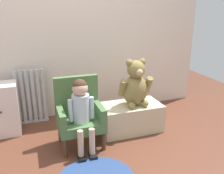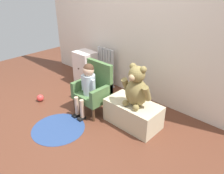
% 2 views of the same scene
% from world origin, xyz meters
% --- Properties ---
extents(ground_plane, '(6.00, 6.00, 0.00)m').
position_xyz_m(ground_plane, '(0.00, 0.00, 0.00)').
color(ground_plane, brown).
extents(back_wall, '(3.80, 0.05, 2.40)m').
position_xyz_m(back_wall, '(0.00, 1.30, 1.20)').
color(back_wall, beige).
rests_on(back_wall, ground_plane).
extents(radiator, '(0.37, 0.05, 0.67)m').
position_xyz_m(radiator, '(-0.41, 1.18, 0.33)').
color(radiator, '#B3B4B6').
rests_on(radiator, ground_plane).
extents(small_dresser, '(0.35, 0.32, 0.58)m').
position_xyz_m(small_dresser, '(-0.73, 0.99, 0.29)').
color(small_dresser, silver).
rests_on(small_dresser, ground_plane).
extents(child_armchair, '(0.45, 0.38, 0.70)m').
position_xyz_m(child_armchair, '(0.04, 0.50, 0.34)').
color(child_armchair, '#4B6F3E').
rests_on(child_armchair, ground_plane).
extents(child_figure, '(0.25, 0.35, 0.73)m').
position_xyz_m(child_figure, '(0.04, 0.39, 0.47)').
color(child_figure, silver).
rests_on(child_figure, ground_plane).
extents(low_bench, '(0.70, 0.38, 0.31)m').
position_xyz_m(low_bench, '(0.65, 0.60, 0.16)').
color(low_bench, beige).
rests_on(low_bench, ground_plane).
extents(large_teddy_bear, '(0.38, 0.27, 0.53)m').
position_xyz_m(large_teddy_bear, '(0.69, 0.58, 0.54)').
color(large_teddy_bear, olive).
rests_on(large_teddy_bear, low_bench).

